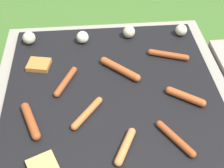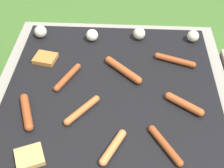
# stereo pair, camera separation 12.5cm
# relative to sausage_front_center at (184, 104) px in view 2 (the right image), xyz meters

# --- Properties ---
(ground_plane) EXTENTS (14.00, 14.00, 0.00)m
(ground_plane) POSITION_rel_sausage_front_center_xyz_m (-0.28, 0.09, -0.46)
(ground_plane) COLOR #3D6628
(grill) EXTENTS (0.97, 0.97, 0.45)m
(grill) POSITION_rel_sausage_front_center_xyz_m (-0.28, 0.09, -0.24)
(grill) COLOR gray
(grill) RESTS_ON ground_plane
(sausage_front_left) EXTENTS (0.18, 0.08, 0.03)m
(sausage_front_left) POSITION_rel_sausage_front_center_xyz_m (-0.01, 0.26, -0.00)
(sausage_front_left) COLOR #93421E
(sausage_front_left) RESTS_ON grill
(sausage_front_right) EXTENTS (0.16, 0.16, 0.03)m
(sausage_front_right) POSITION_rel_sausage_front_center_xyz_m (-0.24, 0.18, 0.00)
(sausage_front_right) COLOR #A34C23
(sausage_front_right) RESTS_ON grill
(sausage_mid_left) EXTENTS (0.09, 0.16, 0.03)m
(sausage_mid_left) POSITION_rel_sausage_front_center_xyz_m (-0.47, 0.13, -0.00)
(sausage_mid_left) COLOR #93421E
(sausage_mid_left) RESTS_ON grill
(sausage_back_center) EXTENTS (0.12, 0.15, 0.03)m
(sausage_back_center) POSITION_rel_sausage_front_center_xyz_m (-0.38, -0.05, -0.00)
(sausage_back_center) COLOR #B7602D
(sausage_back_center) RESTS_ON grill
(sausage_back_right) EXTENTS (0.11, 0.16, 0.03)m
(sausage_back_right) POSITION_rel_sausage_front_center_xyz_m (-0.08, -0.19, -0.00)
(sausage_back_right) COLOR #93421E
(sausage_back_right) RESTS_ON grill
(sausage_front_center) EXTENTS (0.14, 0.11, 0.03)m
(sausage_front_center) POSITION_rel_sausage_front_center_xyz_m (0.00, 0.00, 0.00)
(sausage_front_center) COLOR #A34C23
(sausage_front_center) RESTS_ON grill
(sausage_mid_right) EXTENTS (0.09, 0.17, 0.03)m
(sausage_mid_right) POSITION_rel_sausage_front_center_xyz_m (-0.59, -0.07, 0.00)
(sausage_mid_right) COLOR #93421E
(sausage_mid_right) RESTS_ON grill
(sausage_back_left) EXTENTS (0.09, 0.14, 0.03)m
(sausage_back_left) POSITION_rel_sausage_front_center_xyz_m (-0.26, -0.21, -0.00)
(sausage_back_left) COLOR #C6753D
(sausage_back_left) RESTS_ON grill
(bread_slice_left) EXTENTS (0.11, 0.10, 0.02)m
(bread_slice_left) POSITION_rel_sausage_front_center_xyz_m (-0.59, 0.25, -0.01)
(bread_slice_left) COLOR #B27033
(bread_slice_left) RESTS_ON grill
(bread_slice_right) EXTENTS (0.12, 0.11, 0.02)m
(bread_slice_right) POSITION_rel_sausage_front_center_xyz_m (-0.53, -0.26, -0.01)
(bread_slice_right) COLOR tan
(bread_slice_right) RESTS_ON grill
(mushroom_row) EXTENTS (0.79, 0.08, 0.06)m
(mushroom_row) POSITION_rel_sausage_front_center_xyz_m (-0.29, 0.42, 0.01)
(mushroom_row) COLOR beige
(mushroom_row) RESTS_ON grill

